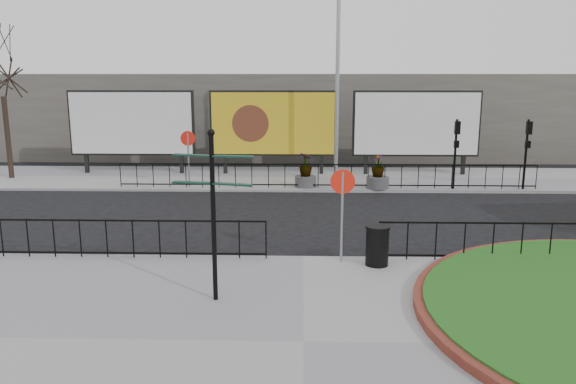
{
  "coord_description": "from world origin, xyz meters",
  "views": [
    {
      "loc": [
        -0.04,
        -14.63,
        4.98
      ],
      "look_at": [
        -0.46,
        1.53,
        1.58
      ],
      "focal_mm": 35.0,
      "sensor_mm": 36.0,
      "label": 1
    }
  ],
  "objects_px": {
    "fingerpost_sign": "(213,199)",
    "litter_bin": "(377,245)",
    "planter_c": "(378,176)",
    "billboard_mid": "(273,124)",
    "lamp_post": "(338,78)",
    "planter_b": "(306,174)"
  },
  "relations": [
    {
      "from": "fingerpost_sign",
      "to": "litter_bin",
      "type": "relative_size",
      "value": 3.58
    },
    {
      "from": "fingerpost_sign",
      "to": "litter_bin",
      "type": "xyz_separation_m",
      "value": [
        3.84,
        2.38,
        -1.74
      ]
    },
    {
      "from": "litter_bin",
      "to": "planter_c",
      "type": "distance_m",
      "value": 10.16
    },
    {
      "from": "billboard_mid",
      "to": "planter_c",
      "type": "height_order",
      "value": "billboard_mid"
    },
    {
      "from": "lamp_post",
      "to": "litter_bin",
      "type": "distance_m",
      "value": 12.4
    },
    {
      "from": "billboard_mid",
      "to": "litter_bin",
      "type": "bearing_deg",
      "value": -75.99
    },
    {
      "from": "planter_b",
      "to": "planter_c",
      "type": "height_order",
      "value": "planter_b"
    },
    {
      "from": "billboard_mid",
      "to": "planter_b",
      "type": "height_order",
      "value": "billboard_mid"
    },
    {
      "from": "litter_bin",
      "to": "planter_b",
      "type": "xyz_separation_m",
      "value": [
        -1.81,
        10.28,
        0.06
      ]
    },
    {
      "from": "lamp_post",
      "to": "fingerpost_sign",
      "type": "relative_size",
      "value": 2.46
    },
    {
      "from": "billboard_mid",
      "to": "planter_c",
      "type": "distance_m",
      "value": 6.23
    },
    {
      "from": "lamp_post",
      "to": "billboard_mid",
      "type": "bearing_deg",
      "value": 146.75
    },
    {
      "from": "litter_bin",
      "to": "planter_c",
      "type": "height_order",
      "value": "planter_c"
    },
    {
      "from": "billboard_mid",
      "to": "planter_c",
      "type": "relative_size",
      "value": 4.11
    },
    {
      "from": "planter_b",
      "to": "fingerpost_sign",
      "type": "bearing_deg",
      "value": -99.12
    },
    {
      "from": "billboard_mid",
      "to": "planter_c",
      "type": "bearing_deg",
      "value": -37.08
    },
    {
      "from": "lamp_post",
      "to": "litter_bin",
      "type": "xyz_separation_m",
      "value": [
        0.4,
        -11.67,
        -4.18
      ]
    },
    {
      "from": "fingerpost_sign",
      "to": "planter_c",
      "type": "bearing_deg",
      "value": 81.54
    },
    {
      "from": "lamp_post",
      "to": "litter_bin",
      "type": "height_order",
      "value": "lamp_post"
    },
    {
      "from": "lamp_post",
      "to": "planter_c",
      "type": "distance_m",
      "value": 4.77
    },
    {
      "from": "billboard_mid",
      "to": "lamp_post",
      "type": "relative_size",
      "value": 0.67
    },
    {
      "from": "billboard_mid",
      "to": "fingerpost_sign",
      "type": "xyz_separation_m",
      "value": [
        -0.44,
        -16.02,
        -0.21
      ]
    }
  ]
}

